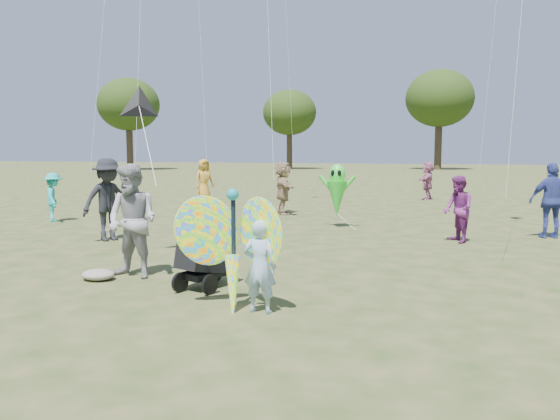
# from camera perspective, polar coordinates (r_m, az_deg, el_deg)

# --- Properties ---
(ground) EXTENTS (160.00, 160.00, 0.00)m
(ground) POSITION_cam_1_polar(r_m,az_deg,el_deg) (7.95, -1.70, -9.09)
(ground) COLOR #51592B
(ground) RESTS_ON ground
(child_girl) EXTENTS (0.45, 0.30, 1.22)m
(child_girl) POSITION_cam_1_polar(r_m,az_deg,el_deg) (7.09, -2.12, -5.92)
(child_girl) COLOR #97B9D6
(child_girl) RESTS_ON ground
(adult_man) EXTENTS (1.01, 0.84, 1.89)m
(adult_man) POSITION_cam_1_polar(r_m,az_deg,el_deg) (9.30, -15.16, -1.13)
(adult_man) COLOR #98979D
(adult_man) RESTS_ON ground
(grey_bag) EXTENTS (0.55, 0.45, 0.17)m
(grey_bag) POSITION_cam_1_polar(r_m,az_deg,el_deg) (9.43, -18.48, -6.42)
(grey_bag) COLOR gray
(grey_bag) RESTS_ON ground
(crowd_b) EXTENTS (1.28, 1.43, 1.92)m
(crowd_b) POSITION_cam_1_polar(r_m,az_deg,el_deg) (13.31, -17.51, 1.04)
(crowd_b) COLOR black
(crowd_b) RESTS_ON ground
(crowd_c) EXTENTS (1.13, 0.67, 1.81)m
(crowd_c) POSITION_cam_1_polar(r_m,az_deg,el_deg) (14.58, 26.55, 0.88)
(crowd_c) COLOR #333F8C
(crowd_c) RESTS_ON ground
(crowd_d) EXTENTS (1.10, 1.68, 1.74)m
(crowd_d) POSITION_cam_1_polar(r_m,az_deg,el_deg) (18.00, 0.33, 2.32)
(crowd_d) COLOR tan
(crowd_d) RESTS_ON ground
(crowd_e) EXTENTS (0.84, 0.92, 1.54)m
(crowd_e) POSITION_cam_1_polar(r_m,az_deg,el_deg) (13.10, 18.12, 0.09)
(crowd_e) COLOR #792874
(crowd_e) RESTS_ON ground
(crowd_g) EXTENTS (0.92, 1.01, 1.73)m
(crowd_g) POSITION_cam_1_polar(r_m,az_deg,el_deg) (23.16, -7.96, 3.14)
(crowd_g) COLOR #C18C2D
(crowd_g) RESTS_ON ground
(crowd_i) EXTENTS (1.00, 1.07, 1.45)m
(crowd_i) POSITION_cam_1_polar(r_m,az_deg,el_deg) (17.44, -22.58, 1.25)
(crowd_i) COLOR #20AEA9
(crowd_i) RESTS_ON ground
(crowd_j) EXTENTS (0.69, 1.57, 1.63)m
(crowd_j) POSITION_cam_1_polar(r_m,az_deg,el_deg) (24.18, 15.16, 2.99)
(crowd_j) COLOR #AE638A
(crowd_j) RESTS_ON ground
(jogging_stroller) EXTENTS (0.74, 1.13, 1.09)m
(jogging_stroller) POSITION_cam_1_polar(r_m,az_deg,el_deg) (8.46, -7.79, -3.95)
(jogging_stroller) COLOR black
(jogging_stroller) RESTS_ON ground
(butterfly_kite) EXTENTS (1.74, 0.75, 1.81)m
(butterfly_kite) POSITION_cam_1_polar(r_m,az_deg,el_deg) (7.21, -4.95, -3.99)
(butterfly_kite) COLOR #EF253D
(butterfly_kite) RESTS_ON ground
(delta_kite_rig) EXTENTS (1.55, 1.70, 1.84)m
(delta_kite_rig) POSITION_cam_1_polar(r_m,az_deg,el_deg) (10.87, -14.51, 10.47)
(delta_kite_rig) COLOR black
(delta_kite_rig) RESTS_ON ground
(alien_kite) EXTENTS (1.12, 0.69, 1.74)m
(alien_kite) POSITION_cam_1_polar(r_m,az_deg,el_deg) (14.88, 5.98, 1.85)
(alien_kite) COLOR #33DC34
(alien_kite) RESTS_ON ground
(tree_line) EXTENTS (91.78, 33.60, 10.79)m
(tree_line) POSITION_cam_1_polar(r_m,az_deg,el_deg) (52.51, 18.12, 11.15)
(tree_line) COLOR #3A2D21
(tree_line) RESTS_ON ground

